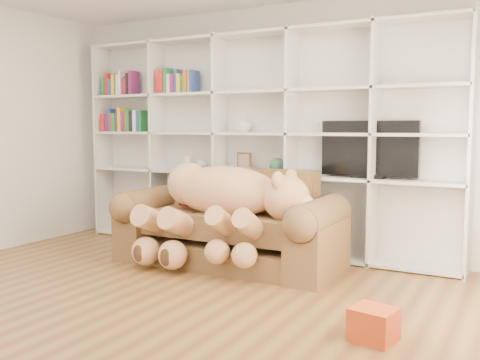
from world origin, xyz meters
The scene contains 14 objects.
floor centered at (0.00, 0.00, 0.00)m, with size 5.00×5.00×0.00m, color brown.
wall_back centered at (0.00, 2.50, 1.35)m, with size 5.00×0.02×2.70m, color silver.
bookshelf centered at (-0.24, 2.36, 1.31)m, with size 4.43×0.35×2.40m.
sofa centered at (0.05, 1.67, 0.35)m, with size 2.24×0.97×0.94m.
teddy_bear centered at (0.06, 1.48, 0.65)m, with size 1.67×0.92×0.97m.
throw_pillow centered at (-0.41, 1.83, 0.69)m, with size 0.43×0.14×0.43m, color #58100F.
gift_box centered at (1.84, 0.41, 0.11)m, with size 0.27×0.25×0.21m, color #CA461B.
tv centered at (1.26, 2.35, 1.15)m, with size 0.97×0.18×0.57m.
picture_frame centered at (-0.13, 2.30, 0.98)m, with size 0.17×0.03×0.22m, color #52361C.
green_vase centered at (0.28, 2.30, 0.95)m, with size 0.18×0.18×0.18m, color #305F40.
figurine_tall centered at (-0.89, 2.30, 0.95)m, with size 0.08×0.08×0.16m, color silver.
figurine_short centered at (-0.73, 2.30, 0.93)m, with size 0.07×0.07×0.12m, color silver.
snow_globe centered at (-0.68, 2.30, 0.93)m, with size 0.11×0.11×0.11m, color silver.
shelf_vase centered at (-0.14, 2.30, 1.41)m, with size 0.18×0.18×0.19m, color beige.
Camera 1 is at (2.69, -2.93, 1.38)m, focal length 40.00 mm.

